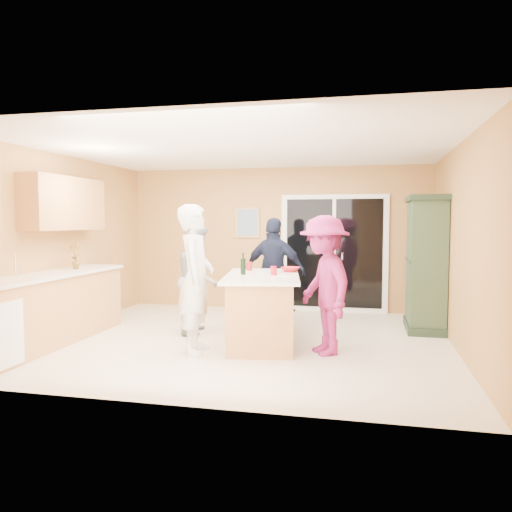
% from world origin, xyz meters
% --- Properties ---
extents(floor, '(5.50, 5.50, 0.00)m').
position_xyz_m(floor, '(0.00, 0.00, 0.00)').
color(floor, silver).
rests_on(floor, ground).
extents(ceiling, '(5.50, 5.00, 0.10)m').
position_xyz_m(ceiling, '(0.00, 0.00, 2.60)').
color(ceiling, white).
rests_on(ceiling, wall_back).
extents(wall_back, '(5.50, 0.10, 2.60)m').
position_xyz_m(wall_back, '(0.00, 2.50, 1.30)').
color(wall_back, '#E1B55C').
rests_on(wall_back, ground).
extents(wall_front, '(5.50, 0.10, 2.60)m').
position_xyz_m(wall_front, '(0.00, -2.50, 1.30)').
color(wall_front, '#E1B55C').
rests_on(wall_front, ground).
extents(wall_left, '(0.10, 5.00, 2.60)m').
position_xyz_m(wall_left, '(-2.75, 0.00, 1.30)').
color(wall_left, '#E1B55C').
rests_on(wall_left, ground).
extents(wall_right, '(0.10, 5.00, 2.60)m').
position_xyz_m(wall_right, '(2.75, 0.00, 1.30)').
color(wall_right, '#E1B55C').
rests_on(wall_right, ground).
extents(left_cabinet_run, '(0.65, 3.05, 1.24)m').
position_xyz_m(left_cabinet_run, '(-2.45, -1.05, 0.46)').
color(left_cabinet_run, tan).
rests_on(left_cabinet_run, floor).
extents(upper_cabinets, '(0.35, 1.60, 0.75)m').
position_xyz_m(upper_cabinets, '(-2.58, -0.20, 1.88)').
color(upper_cabinets, tan).
rests_on(upper_cabinets, wall_left).
extents(sliding_door, '(1.90, 0.07, 2.10)m').
position_xyz_m(sliding_door, '(1.05, 2.46, 1.05)').
color(sliding_door, white).
rests_on(sliding_door, floor).
extents(framed_picture, '(0.46, 0.04, 0.56)m').
position_xyz_m(framed_picture, '(-0.55, 2.48, 1.60)').
color(framed_picture, tan).
rests_on(framed_picture, wall_back).
extents(kitchen_island, '(1.22, 1.88, 0.92)m').
position_xyz_m(kitchen_island, '(0.29, -0.15, 0.43)').
color(kitchen_island, tan).
rests_on(kitchen_island, floor).
extents(green_hutch, '(0.57, 1.09, 2.00)m').
position_xyz_m(green_hutch, '(2.49, 1.23, 0.97)').
color(green_hutch, '#1D3021').
rests_on(green_hutch, floor).
extents(woman_white, '(0.55, 0.74, 1.83)m').
position_xyz_m(woman_white, '(-0.42, -0.75, 0.92)').
color(woman_white, white).
rests_on(woman_white, floor).
extents(woman_grey, '(0.71, 0.85, 1.59)m').
position_xyz_m(woman_grey, '(-0.77, 0.33, 0.79)').
color(woman_grey, '#A3A3A5').
rests_on(woman_grey, floor).
extents(woman_navy, '(1.03, 0.54, 1.68)m').
position_xyz_m(woman_navy, '(0.24, 0.99, 0.84)').
color(woman_navy, '#161C31').
rests_on(woman_navy, floor).
extents(woman_magenta, '(1.07, 1.26, 1.70)m').
position_xyz_m(woman_magenta, '(1.13, -0.47, 0.85)').
color(woman_magenta, '#9C2260').
rests_on(woman_magenta, floor).
extents(serving_bowl, '(0.29, 0.29, 0.07)m').
position_xyz_m(serving_bowl, '(0.59, 0.32, 0.95)').
color(serving_bowl, '#AD131F').
rests_on(serving_bowl, kitchen_island).
extents(tulip_vase, '(0.21, 0.15, 0.38)m').
position_xyz_m(tulip_vase, '(-2.45, -0.16, 1.13)').
color(tulip_vase, red).
rests_on(tulip_vase, left_cabinet_run).
extents(tumbler_near, '(0.09, 0.09, 0.12)m').
position_xyz_m(tumbler_near, '(0.45, -0.17, 0.98)').
color(tumbler_near, '#AD131F').
rests_on(tumbler_near, kitchen_island).
extents(tumbler_far, '(0.11, 0.11, 0.12)m').
position_xyz_m(tumbler_far, '(-0.01, 0.37, 0.98)').
color(tumbler_far, '#AD131F').
rests_on(tumbler_far, kitchen_island).
extents(wine_bottle, '(0.07, 0.07, 0.29)m').
position_xyz_m(wine_bottle, '(0.04, -0.17, 1.03)').
color(wine_bottle, black).
rests_on(wine_bottle, kitchen_island).
extents(white_plate, '(0.28, 0.28, 0.02)m').
position_xyz_m(white_plate, '(0.56, -0.09, 0.93)').
color(white_plate, silver).
rests_on(white_plate, kitchen_island).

